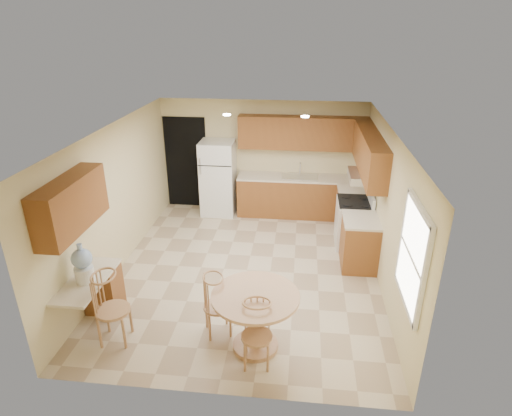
# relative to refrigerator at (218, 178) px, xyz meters

# --- Properties ---
(floor) EXTENTS (5.50, 5.50, 0.00)m
(floor) POSITION_rel_refrigerator_xyz_m (0.95, -2.40, -0.83)
(floor) COLOR #C5B18E
(floor) RESTS_ON ground
(ceiling) EXTENTS (4.50, 5.50, 0.02)m
(ceiling) POSITION_rel_refrigerator_xyz_m (0.95, -2.40, 1.67)
(ceiling) COLOR white
(ceiling) RESTS_ON wall_back
(wall_back) EXTENTS (4.50, 0.02, 2.50)m
(wall_back) POSITION_rel_refrigerator_xyz_m (0.95, 0.35, 0.42)
(wall_back) COLOR #CEC38B
(wall_back) RESTS_ON floor
(wall_front) EXTENTS (4.50, 0.02, 2.50)m
(wall_front) POSITION_rel_refrigerator_xyz_m (0.95, -5.15, 0.42)
(wall_front) COLOR #CEC38B
(wall_front) RESTS_ON floor
(wall_left) EXTENTS (0.02, 5.50, 2.50)m
(wall_left) POSITION_rel_refrigerator_xyz_m (-1.30, -2.40, 0.42)
(wall_left) COLOR #CEC38B
(wall_left) RESTS_ON floor
(wall_right) EXTENTS (0.02, 5.50, 2.50)m
(wall_right) POSITION_rel_refrigerator_xyz_m (3.20, -2.40, 0.42)
(wall_right) COLOR #CEC38B
(wall_right) RESTS_ON floor
(doorway) EXTENTS (0.90, 0.02, 2.10)m
(doorway) POSITION_rel_refrigerator_xyz_m (-0.80, 0.34, 0.22)
(doorway) COLOR black
(doorway) RESTS_ON floor
(base_cab_back) EXTENTS (2.75, 0.60, 0.87)m
(base_cab_back) POSITION_rel_refrigerator_xyz_m (1.83, 0.05, -0.40)
(base_cab_back) COLOR brown
(base_cab_back) RESTS_ON floor
(counter_back) EXTENTS (2.75, 0.63, 0.04)m
(counter_back) POSITION_rel_refrigerator_xyz_m (1.83, 0.05, 0.06)
(counter_back) COLOR beige
(counter_back) RESTS_ON base_cab_back
(base_cab_right_a) EXTENTS (0.60, 0.59, 0.87)m
(base_cab_right_a) POSITION_rel_refrigerator_xyz_m (2.90, -0.54, -0.40)
(base_cab_right_a) COLOR brown
(base_cab_right_a) RESTS_ON floor
(counter_right_a) EXTENTS (0.63, 0.59, 0.04)m
(counter_right_a) POSITION_rel_refrigerator_xyz_m (2.90, -0.54, 0.06)
(counter_right_a) COLOR beige
(counter_right_a) RESTS_ON base_cab_right_a
(base_cab_right_b) EXTENTS (0.60, 0.80, 0.87)m
(base_cab_right_b) POSITION_rel_refrigerator_xyz_m (2.90, -2.00, -0.40)
(base_cab_right_b) COLOR brown
(base_cab_right_b) RESTS_ON floor
(counter_right_b) EXTENTS (0.63, 0.80, 0.04)m
(counter_right_b) POSITION_rel_refrigerator_xyz_m (2.90, -2.00, 0.06)
(counter_right_b) COLOR beige
(counter_right_b) RESTS_ON base_cab_right_b
(upper_cab_back) EXTENTS (2.75, 0.33, 0.70)m
(upper_cab_back) POSITION_rel_refrigerator_xyz_m (1.83, 0.19, 1.02)
(upper_cab_back) COLOR brown
(upper_cab_back) RESTS_ON wall_back
(upper_cab_right) EXTENTS (0.33, 2.42, 0.70)m
(upper_cab_right) POSITION_rel_refrigerator_xyz_m (3.04, -1.19, 1.02)
(upper_cab_right) COLOR brown
(upper_cab_right) RESTS_ON wall_right
(upper_cab_left) EXTENTS (0.33, 1.40, 0.70)m
(upper_cab_left) POSITION_rel_refrigerator_xyz_m (-1.13, -4.00, 1.02)
(upper_cab_left) COLOR brown
(upper_cab_left) RESTS_ON wall_left
(sink) EXTENTS (0.78, 0.44, 0.01)m
(sink) POSITION_rel_refrigerator_xyz_m (1.80, 0.05, 0.08)
(sink) COLOR silver
(sink) RESTS_ON counter_back
(range_hood) EXTENTS (0.50, 0.76, 0.14)m
(range_hood) POSITION_rel_refrigerator_xyz_m (2.95, -1.22, 0.59)
(range_hood) COLOR silver
(range_hood) RESTS_ON upper_cab_right
(desk_pedestal) EXTENTS (0.48, 0.42, 0.72)m
(desk_pedestal) POSITION_rel_refrigerator_xyz_m (-1.05, -3.72, -0.47)
(desk_pedestal) COLOR brown
(desk_pedestal) RESTS_ON floor
(desk_top) EXTENTS (0.50, 1.20, 0.04)m
(desk_top) POSITION_rel_refrigerator_xyz_m (-1.05, -4.10, -0.08)
(desk_top) COLOR beige
(desk_top) RESTS_ON desk_pedestal
(window) EXTENTS (0.06, 1.12, 1.30)m
(window) POSITION_rel_refrigerator_xyz_m (3.18, -4.25, 0.67)
(window) COLOR white
(window) RESTS_ON wall_right
(can_light_a) EXTENTS (0.14, 0.14, 0.02)m
(can_light_a) POSITION_rel_refrigerator_xyz_m (0.45, -1.20, 1.65)
(can_light_a) COLOR white
(can_light_a) RESTS_ON ceiling
(can_light_b) EXTENTS (0.14, 0.14, 0.02)m
(can_light_b) POSITION_rel_refrigerator_xyz_m (1.85, -1.20, 1.65)
(can_light_b) COLOR white
(can_light_b) RESTS_ON ceiling
(refrigerator) EXTENTS (0.73, 0.71, 1.66)m
(refrigerator) POSITION_rel_refrigerator_xyz_m (0.00, 0.00, 0.00)
(refrigerator) COLOR white
(refrigerator) RESTS_ON floor
(stove) EXTENTS (0.65, 0.76, 1.09)m
(stove) POSITION_rel_refrigerator_xyz_m (2.88, -1.22, -0.36)
(stove) COLOR white
(stove) RESTS_ON floor
(dining_table) EXTENTS (1.14, 1.14, 0.84)m
(dining_table) POSITION_rel_refrigerator_xyz_m (1.31, -4.31, -0.28)
(dining_table) COLOR tan
(dining_table) RESTS_ON floor
(chair_table_a) EXTENTS (0.40, 0.52, 0.91)m
(chair_table_a) POSITION_rel_refrigerator_xyz_m (0.76, -4.15, -0.28)
(chair_table_a) COLOR tan
(chair_table_a) RESTS_ON floor
(chair_table_b) EXTENTS (0.40, 0.40, 0.90)m
(chair_table_b) POSITION_rel_refrigerator_xyz_m (1.36, -4.69, -0.28)
(chair_table_b) COLOR tan
(chair_table_b) RESTS_ON floor
(chair_desk) EXTENTS (0.46, 0.59, 1.03)m
(chair_desk) POSITION_rel_refrigerator_xyz_m (-0.60, -4.47, -0.20)
(chair_desk) COLOR tan
(chair_desk) RESTS_ON floor
(water_crock) EXTENTS (0.28, 0.28, 0.57)m
(water_crock) POSITION_rel_refrigerator_xyz_m (-1.05, -4.13, 0.20)
(water_crock) COLOR white
(water_crock) RESTS_ON desk_top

